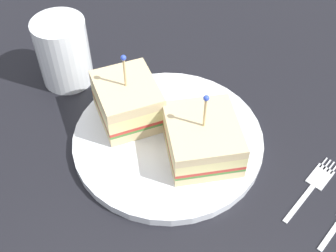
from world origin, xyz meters
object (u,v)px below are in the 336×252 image
plate (168,139)px  sandwich_half_front (203,139)px  drink_glass (64,54)px  fork (315,183)px  sandwich_half_back (128,101)px

plate → sandwich_half_front: (2.62, 4.15, 3.09)cm
sandwich_half_front → drink_glass: bearing=-129.9°
sandwich_half_front → fork: size_ratio=1.14×
sandwich_half_back → drink_glass: size_ratio=1.07×
sandwich_half_front → fork: sandwich_half_front is taller
drink_glass → fork: size_ratio=1.08×
drink_glass → fork: (20.10, 32.34, -4.48)cm
sandwich_half_back → sandwich_half_front: bearing=56.0°
drink_glass → fork: drink_glass is taller
plate → fork: size_ratio=2.68×
sandwich_half_back → fork: bearing=64.9°
plate → drink_glass: size_ratio=2.47×
sandwich_half_front → drink_glass: size_ratio=1.06×
drink_glass → fork: bearing=58.1°
plate → sandwich_half_back: size_ratio=2.31×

